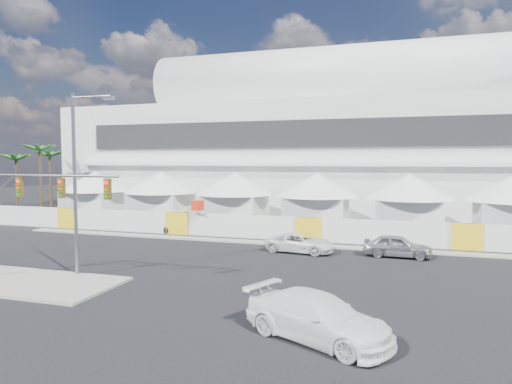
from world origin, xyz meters
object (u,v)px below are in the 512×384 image
(pickup_curb, at_px, (300,243))
(lot_car_a, at_px, (474,231))
(pickup_near, at_px, (318,317))
(streetlight_median, at_px, (78,171))
(lot_car_c, at_px, (149,220))
(traffic_mast, at_px, (13,213))
(sedan_silver, at_px, (397,246))
(boom_lift, at_px, (171,223))

(pickup_curb, bearing_deg, lot_car_a, -45.28)
(pickup_near, height_order, streetlight_median, streetlight_median)
(pickup_near, distance_m, streetlight_median, 16.36)
(lot_car_c, distance_m, traffic_mast, 21.14)
(pickup_curb, distance_m, pickup_near, 16.26)
(sedan_silver, height_order, boom_lift, boom_lift)
(streetlight_median, xyz_separation_m, boom_lift, (-2.97, 16.30, -5.23))
(sedan_silver, bearing_deg, pickup_near, 172.28)
(pickup_near, bearing_deg, traffic_mast, 104.89)
(lot_car_a, bearing_deg, boom_lift, 128.89)
(pickup_curb, height_order, lot_car_c, pickup_curb)
(traffic_mast, distance_m, boom_lift, 18.68)
(boom_lift, bearing_deg, traffic_mast, -69.76)
(lot_car_a, height_order, boom_lift, boom_lift)
(pickup_curb, relative_size, streetlight_median, 0.48)
(sedan_silver, bearing_deg, lot_car_c, 74.93)
(sedan_silver, xyz_separation_m, streetlight_median, (-17.36, -11.16, 5.30))
(traffic_mast, xyz_separation_m, boom_lift, (-0.37, 18.44, -3.01))
(pickup_near, distance_m, lot_car_a, 27.42)
(traffic_mast, relative_size, boom_lift, 1.41)
(lot_car_c, bearing_deg, pickup_curb, -116.59)
(lot_car_c, distance_m, boom_lift, 4.14)
(sedan_silver, height_order, lot_car_c, sedan_silver)
(pickup_near, bearing_deg, lot_car_c, 66.62)
(lot_car_a, bearing_deg, traffic_mast, 160.46)
(lot_car_a, xyz_separation_m, boom_lift, (-26.49, -4.60, 0.22))
(sedan_silver, height_order, lot_car_a, sedan_silver)
(sedan_silver, xyz_separation_m, lot_car_a, (6.16, 9.73, -0.15))
(traffic_mast, xyz_separation_m, streetlight_median, (2.60, 2.14, 2.22))
(lot_car_c, bearing_deg, traffic_mast, -171.52)
(streetlight_median, height_order, boom_lift, streetlight_median)
(pickup_curb, xyz_separation_m, pickup_near, (4.07, -15.75, 0.16))
(traffic_mast, bearing_deg, lot_car_c, 100.89)
(pickup_curb, relative_size, traffic_mast, 0.55)
(lot_car_a, relative_size, boom_lift, 0.59)
(traffic_mast, height_order, streetlight_median, streetlight_median)
(sedan_silver, relative_size, boom_lift, 0.71)
(pickup_near, xyz_separation_m, lot_car_a, (8.86, 25.95, -0.23))
(pickup_curb, distance_m, traffic_mast, 18.67)
(streetlight_median, bearing_deg, sedan_silver, 32.74)
(pickup_curb, distance_m, lot_car_c, 18.79)
(sedan_silver, bearing_deg, pickup_curb, 95.73)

